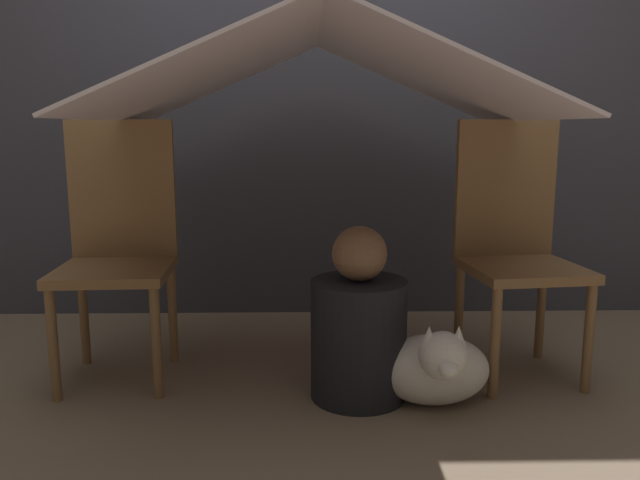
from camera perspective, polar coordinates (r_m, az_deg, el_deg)
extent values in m
plane|color=#7A6651|center=(2.36, 0.08, -13.84)|extent=(8.80, 8.80, 0.00)
cube|color=#3D3D47|center=(3.22, -0.34, 15.36)|extent=(7.00, 0.05, 2.50)
cylinder|color=brown|center=(2.42, -23.21, -8.86)|extent=(0.04, 0.04, 0.41)
cylinder|color=brown|center=(2.33, -14.73, -9.10)|extent=(0.04, 0.04, 0.41)
cylinder|color=brown|center=(2.74, -20.78, -6.46)|extent=(0.04, 0.04, 0.41)
cylinder|color=brown|center=(2.66, -13.32, -6.56)|extent=(0.04, 0.04, 0.41)
cube|color=brown|center=(2.47, -18.30, -2.74)|extent=(0.43, 0.43, 0.04)
cube|color=brown|center=(2.61, -17.64, 4.45)|extent=(0.42, 0.05, 0.55)
cylinder|color=brown|center=(2.33, 15.71, -9.10)|extent=(0.04, 0.04, 0.41)
cylinder|color=brown|center=(2.50, 23.35, -8.29)|extent=(0.04, 0.04, 0.41)
cylinder|color=brown|center=(2.65, 12.59, -6.63)|extent=(0.04, 0.04, 0.41)
cylinder|color=brown|center=(2.79, 19.53, -6.10)|extent=(0.04, 0.04, 0.41)
cube|color=brown|center=(2.50, 18.08, -2.57)|extent=(0.46, 0.46, 0.04)
cube|color=brown|center=(2.63, 16.59, 4.54)|extent=(0.42, 0.08, 0.55)
cube|color=silver|center=(2.34, -9.90, 14.95)|extent=(0.78, 1.20, 0.34)
cube|color=silver|center=(2.35, 9.83, 14.92)|extent=(0.78, 1.20, 0.34)
cube|color=silver|center=(2.33, 0.00, 19.22)|extent=(0.04, 1.20, 0.01)
cylinder|color=black|center=(2.27, 3.54, -9.03)|extent=(0.34, 0.34, 0.43)
sphere|color=brown|center=(2.18, 3.63, -1.25)|extent=(0.19, 0.19, 0.19)
ellipsoid|color=silver|center=(2.28, 10.29, -11.55)|extent=(0.40, 0.25, 0.25)
sphere|color=silver|center=(2.10, 11.19, -10.33)|extent=(0.16, 0.16, 0.16)
ellipsoid|color=silver|center=(2.04, 11.61, -11.46)|extent=(0.06, 0.08, 0.06)
cone|color=silver|center=(2.07, 9.93, -8.72)|extent=(0.06, 0.06, 0.07)
cone|color=silver|center=(2.09, 12.55, -8.63)|extent=(0.06, 0.06, 0.07)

